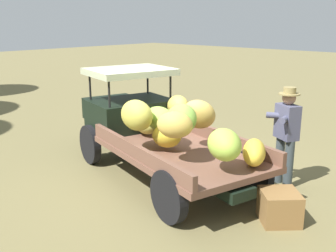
# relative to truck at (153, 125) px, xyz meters

# --- Properties ---
(ground_plane) EXTENTS (60.00, 60.00, 0.00)m
(ground_plane) POSITION_rel_truck_xyz_m (-0.10, -0.15, -0.89)
(ground_plane) COLOR olive
(truck) EXTENTS (4.66, 2.61, 1.82)m
(truck) POSITION_rel_truck_xyz_m (0.00, 0.00, 0.00)
(truck) COLOR black
(truck) RESTS_ON ground
(farmer) EXTENTS (0.57, 0.54, 1.68)m
(farmer) POSITION_rel_truck_xyz_m (-2.03, -1.07, 0.06)
(farmer) COLOR #3F4A4D
(farmer) RESTS_ON ground
(wooden_crate) EXTENTS (0.72, 0.72, 0.44)m
(wooden_crate) POSITION_rel_truck_xyz_m (-2.60, 0.14, -0.67)
(wooden_crate) COLOR olive
(wooden_crate) RESTS_ON ground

